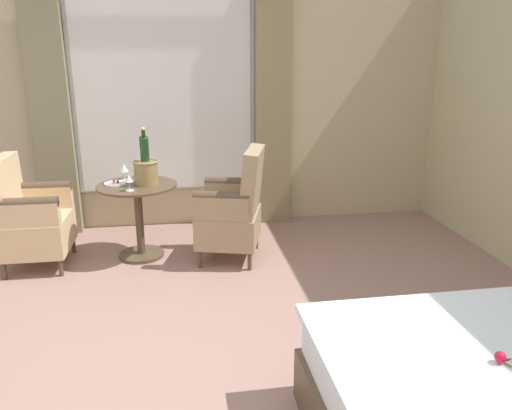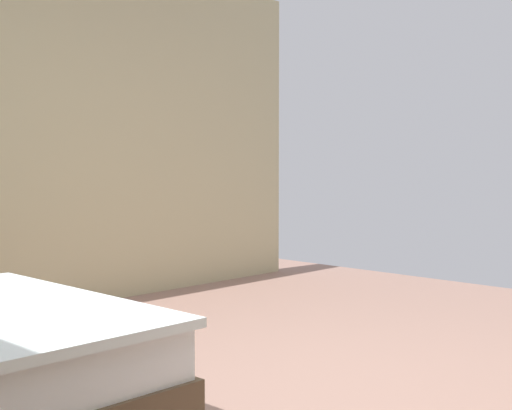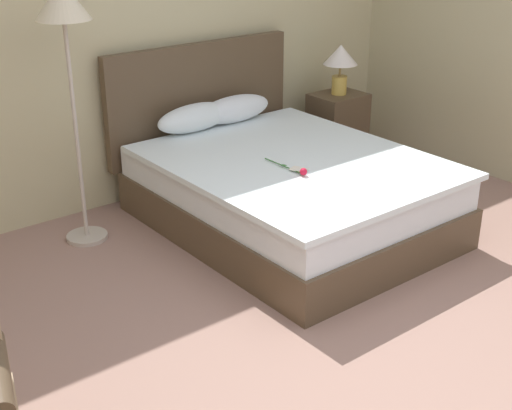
% 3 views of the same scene
% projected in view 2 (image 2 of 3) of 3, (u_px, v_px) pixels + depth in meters
% --- Properties ---
extents(wall_far_side, '(0.12, 5.84, 2.74)m').
position_uv_depth(wall_far_side, '(6.00, 130.00, 5.17)').
color(wall_far_side, '#BEB48A').
rests_on(wall_far_side, ground).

